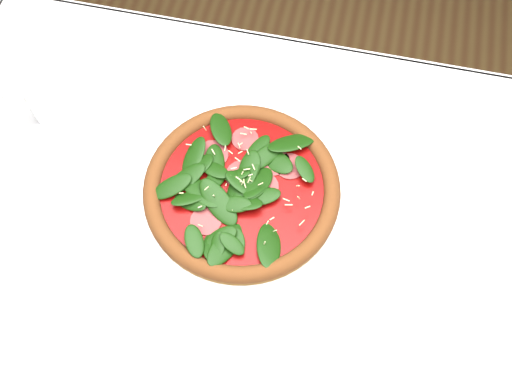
# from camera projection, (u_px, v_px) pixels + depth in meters

# --- Properties ---
(ground) EXTENTS (6.00, 6.00, 0.00)m
(ground) POSITION_uv_depth(u_px,v_px,m) (266.00, 349.00, 1.52)
(ground) COLOR brown
(ground) RESTS_ON ground
(dining_table) EXTENTS (1.21, 0.81, 0.75)m
(dining_table) POSITION_uv_depth(u_px,v_px,m) (273.00, 272.00, 0.93)
(dining_table) COLOR silver
(dining_table) RESTS_ON ground
(plate) EXTENTS (0.35, 0.35, 0.01)m
(plate) POSITION_uv_depth(u_px,v_px,m) (242.00, 193.00, 0.88)
(plate) COLOR white
(plate) RESTS_ON dining_table
(pizza) EXTENTS (0.39, 0.39, 0.04)m
(pizza) POSITION_uv_depth(u_px,v_px,m) (242.00, 187.00, 0.86)
(pizza) COLOR olive
(pizza) RESTS_ON plate
(wine_glass) EXTENTS (0.08, 0.08, 0.19)m
(wine_glass) POSITION_uv_depth(u_px,v_px,m) (10.00, 73.00, 0.82)
(wine_glass) COLOR silver
(wine_glass) RESTS_ON dining_table
(saucer_near) EXTENTS (0.13, 0.13, 0.01)m
(saucer_near) POSITION_uv_depth(u_px,v_px,m) (497.00, 355.00, 0.77)
(saucer_near) COLOR white
(saucer_near) RESTS_ON dining_table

